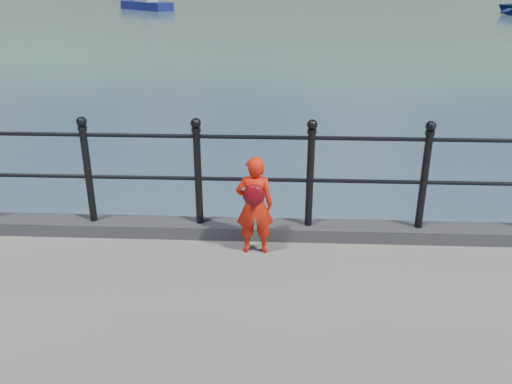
{
  "coord_description": "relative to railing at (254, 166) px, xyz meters",
  "views": [
    {
      "loc": [
        0.28,
        -5.54,
        3.81
      ],
      "look_at": [
        0.03,
        -0.2,
        1.55
      ],
      "focal_mm": 38.0,
      "sensor_mm": 36.0,
      "label": 1
    }
  ],
  "objects": [
    {
      "name": "ground",
      "position": [
        -0.0,
        0.15,
        -1.82
      ],
      "size": [
        600.0,
        600.0,
        0.0
      ],
      "primitive_type": "plane",
      "color": "#2D4251",
      "rests_on": "ground"
    },
    {
      "name": "kerb",
      "position": [
        -0.0,
        -0.0,
        -0.75
      ],
      "size": [
        60.0,
        0.3,
        0.15
      ],
      "primitive_type": "cube",
      "color": "#28282B",
      "rests_on": "quay"
    },
    {
      "name": "railing",
      "position": [
        0.0,
        0.0,
        0.0
      ],
      "size": [
        18.11,
        0.11,
        1.2
      ],
      "color": "black",
      "rests_on": "kerb"
    },
    {
      "name": "far_shore",
      "position": [
        38.34,
        239.56,
        -24.39
      ],
      "size": [
        830.0,
        200.0,
        156.0
      ],
      "color": "#333A21",
      "rests_on": "ground"
    },
    {
      "name": "child",
      "position": [
        0.03,
        -0.36,
        -0.29
      ],
      "size": [
        0.4,
        0.32,
        1.06
      ],
      "rotation": [
        0.0,
        0.0,
        3.2
      ],
      "color": "red",
      "rests_on": "quay"
    },
    {
      "name": "sailboat_port",
      "position": [
        -11.96,
        45.32,
        -1.48
      ],
      "size": [
        5.36,
        4.85,
        8.04
      ],
      "rotation": [
        0.0,
        0.0,
        -0.69
      ],
      "color": "navy",
      "rests_on": "ground"
    }
  ]
}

